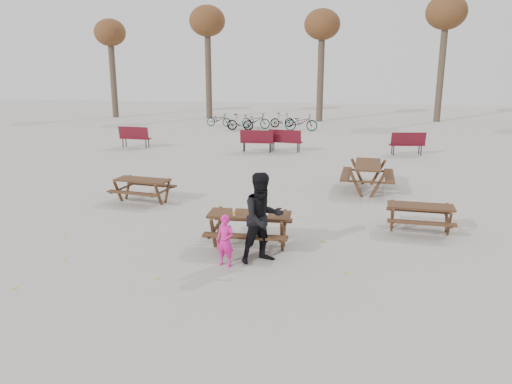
# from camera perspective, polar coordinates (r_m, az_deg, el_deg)

# --- Properties ---
(ground) EXTENTS (80.00, 80.00, 0.00)m
(ground) POSITION_cam_1_polar(r_m,az_deg,el_deg) (11.20, -0.74, -6.25)
(ground) COLOR gray
(ground) RESTS_ON ground
(main_picnic_table) EXTENTS (1.80, 1.45, 0.78)m
(main_picnic_table) POSITION_cam_1_polar(r_m,az_deg,el_deg) (11.00, -0.75, -3.39)
(main_picnic_table) COLOR #342013
(main_picnic_table) RESTS_ON ground
(food_tray) EXTENTS (0.18, 0.11, 0.03)m
(food_tray) POSITION_cam_1_polar(r_m,az_deg,el_deg) (10.78, 0.90, -2.62)
(food_tray) COLOR white
(food_tray) RESTS_ON main_picnic_table
(bread_roll) EXTENTS (0.14, 0.06, 0.05)m
(bread_roll) POSITION_cam_1_polar(r_m,az_deg,el_deg) (10.77, 0.90, -2.41)
(bread_roll) COLOR tan
(bread_roll) RESTS_ON food_tray
(soda_bottle) EXTENTS (0.07, 0.07, 0.17)m
(soda_bottle) POSITION_cam_1_polar(r_m,az_deg,el_deg) (10.80, -2.50, -2.31)
(soda_bottle) COLOR silver
(soda_bottle) RESTS_ON main_picnic_table
(child) EXTENTS (0.44, 0.35, 1.06)m
(child) POSITION_cam_1_polar(r_m,az_deg,el_deg) (10.02, -3.53, -5.59)
(child) COLOR #DA1B88
(child) RESTS_ON ground
(adult) EXTENTS (1.16, 1.10, 1.88)m
(adult) POSITION_cam_1_polar(r_m,az_deg,el_deg) (10.08, 0.78, -3.00)
(adult) COLOR black
(adult) RESTS_ON ground
(picnic_table_east) EXTENTS (1.65, 1.37, 0.67)m
(picnic_table_east) POSITION_cam_1_polar(r_m,az_deg,el_deg) (12.68, 18.20, -2.89)
(picnic_table_east) COLOR #342013
(picnic_table_east) RESTS_ON ground
(picnic_table_north) EXTENTS (1.79, 1.54, 0.68)m
(picnic_table_north) POSITION_cam_1_polar(r_m,az_deg,el_deg) (14.96, -12.81, 0.16)
(picnic_table_north) COLOR #342013
(picnic_table_north) RESTS_ON ground
(picnic_table_far) EXTENTS (1.79, 2.15, 0.87)m
(picnic_table_far) POSITION_cam_1_polar(r_m,az_deg,el_deg) (16.28, 12.61, 1.68)
(picnic_table_far) COLOR #342013
(picnic_table_far) RESTS_ON ground
(park_bench_row) EXTENTS (14.15, 0.92, 1.03)m
(park_bench_row) POSITION_cam_1_polar(r_m,az_deg,el_deg) (22.89, 1.44, 5.93)
(park_bench_row) COLOR maroon
(park_bench_row) RESTS_ON ground
(bicycle_row) EXTENTS (7.11, 2.52, 1.01)m
(bicycle_row) POSITION_cam_1_polar(r_m,az_deg,el_deg) (30.75, 0.80, 8.11)
(bicycle_row) COLOR black
(bicycle_row) RESTS_ON ground
(tree_row) EXTENTS (32.17, 3.52, 8.26)m
(tree_row) POSITION_cam_1_polar(r_m,az_deg,el_deg) (35.56, 7.41, 18.11)
(tree_row) COLOR #382B21
(tree_row) RESTS_ON ground
(fallen_leaves) EXTENTS (11.00, 11.00, 0.01)m
(fallen_leaves) POSITION_cam_1_polar(r_m,az_deg,el_deg) (13.49, 3.02, -2.58)
(fallen_leaves) COLOR gold
(fallen_leaves) RESTS_ON ground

